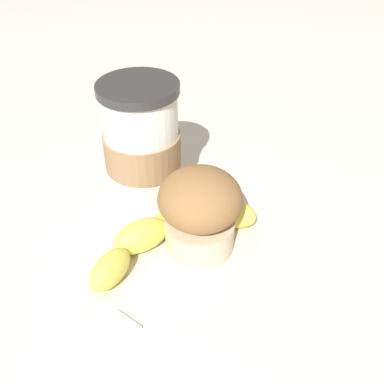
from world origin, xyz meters
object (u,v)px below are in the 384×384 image
(muffin, at_px, (200,209))
(banana, at_px, (168,231))
(coffee_cup, at_px, (142,145))
(sugar_packet, at_px, (110,336))

(muffin, relative_size, banana, 0.60)
(banana, bearing_deg, muffin, 9.16)
(muffin, bearing_deg, banana, -170.84)
(coffee_cup, bearing_deg, banana, -57.16)
(coffee_cup, distance_m, sugar_packet, 0.22)
(banana, distance_m, sugar_packet, 0.13)
(muffin, xyz_separation_m, banana, (-0.03, -0.01, -0.03))
(coffee_cup, xyz_separation_m, banana, (0.05, -0.08, -0.06))
(coffee_cup, height_order, banana, coffee_cup)
(banana, xyz_separation_m, sugar_packet, (-0.02, -0.13, -0.02))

